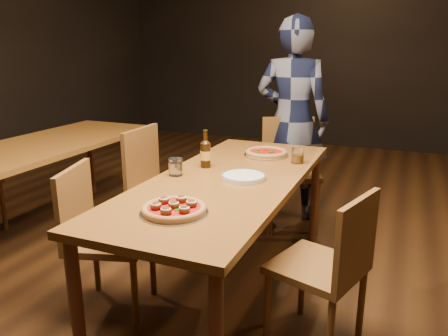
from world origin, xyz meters
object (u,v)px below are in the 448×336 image
at_px(diner, 292,120).
at_px(water_glass, 176,167).
at_px(table_main, 227,189).
at_px(chair_end, 291,172).
at_px(amber_glass, 298,155).
at_px(beer_bottle, 206,154).
at_px(table_left, 44,152).
at_px(pizza_meatball, 174,209).
at_px(chair_main_nw, 111,238).
at_px(chair_main_sw, 167,189).
at_px(chair_main_e, 317,265).
at_px(plate_stack, 243,177).
at_px(pizza_margherita, 266,153).

bearing_deg(diner, water_glass, 75.58).
distance_m(table_main, chair_end, 1.20).
bearing_deg(amber_glass, beer_bottle, -147.35).
distance_m(table_left, chair_end, 2.00).
height_order(pizza_meatball, diner, diner).
xyz_separation_m(chair_main_nw, amber_glass, (0.83, 0.91, 0.35)).
bearing_deg(beer_bottle, chair_main_sw, 151.51).
bearing_deg(chair_main_nw, beer_bottle, -45.66).
height_order(chair_main_e, plate_stack, chair_main_e).
distance_m(chair_main_sw, amber_glass, 0.99).
bearing_deg(pizza_margherita, beer_bottle, -121.14).
height_order(chair_end, amber_glass, chair_end).
distance_m(pizza_margherita, beer_bottle, 0.51).
xyz_separation_m(chair_main_sw, diner, (0.66, 1.04, 0.39)).
relative_size(pizza_meatball, plate_stack, 1.24).
distance_m(pizza_meatball, water_glass, 0.61).
height_order(chair_main_e, chair_end, chair_end).
relative_size(table_left, water_glass, 19.64).
xyz_separation_m(chair_main_nw, water_glass, (0.23, 0.35, 0.35)).
bearing_deg(water_glass, chair_end, 72.68).
bearing_deg(plate_stack, amber_glass, 66.65).
distance_m(table_left, chair_main_sw, 1.09).
xyz_separation_m(chair_main_sw, water_glass, (0.33, -0.46, 0.32)).
height_order(table_left, pizza_meatball, pizza_meatball).
xyz_separation_m(chair_main_nw, chair_main_e, (1.13, 0.16, -0.01)).
xyz_separation_m(table_left, chair_main_e, (2.30, -0.57, -0.24)).
relative_size(chair_main_nw, chair_end, 0.95).
bearing_deg(diner, table_main, 86.85).
height_order(beer_bottle, amber_glass, beer_bottle).
relative_size(chair_main_e, amber_glass, 8.63).
relative_size(water_glass, diner, 0.06).
height_order(plate_stack, diner, diner).
bearing_deg(diner, amber_glass, 104.24).
distance_m(chair_main_e, plate_stack, 0.66).
relative_size(chair_main_sw, chair_main_e, 1.10).
bearing_deg(chair_end, chair_main_e, -95.27).
relative_size(pizza_margherita, plate_stack, 1.21).
height_order(table_main, chair_main_nw, chair_main_nw).
distance_m(pizza_meatball, diner, 2.04).
height_order(table_main, table_left, same).
bearing_deg(chair_main_nw, pizza_margherita, -46.61).
height_order(pizza_margherita, diner, diner).
bearing_deg(table_main, amber_glass, 58.01).
relative_size(table_left, amber_glass, 19.77).
height_order(chair_main_sw, beer_bottle, beer_bottle).
xyz_separation_m(chair_main_nw, pizza_meatball, (0.52, -0.19, 0.32)).
distance_m(chair_main_sw, water_glass, 0.65).
bearing_deg(table_main, beer_bottle, 144.08).
bearing_deg(pizza_meatball, amber_glass, 74.09).
bearing_deg(plate_stack, diner, 93.00).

